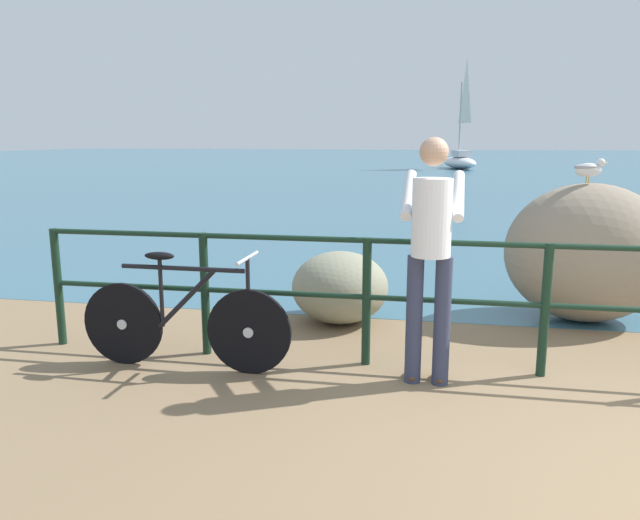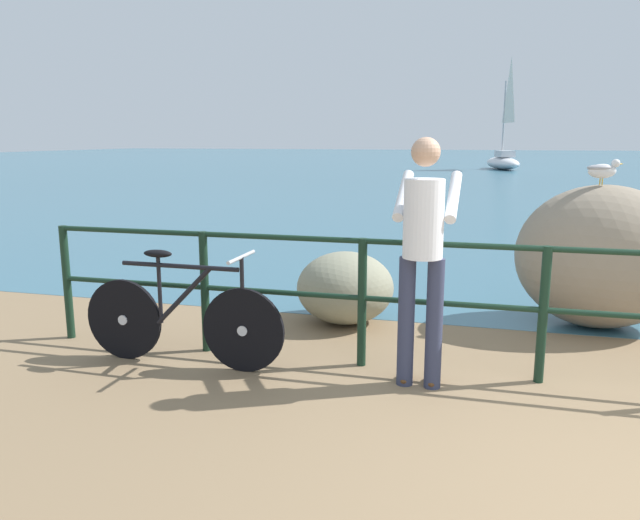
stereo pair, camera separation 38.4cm
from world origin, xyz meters
TOP-DOWN VIEW (x-y plane):
  - ground_plane at (0.00, 20.00)m, footprint 120.00×120.00m
  - sea_surface at (0.00, 47.97)m, footprint 120.00×90.00m
  - bicycle at (-3.37, 1.37)m, footprint 1.70×0.48m
  - person_at_railing at (-1.52, 1.44)m, footprint 0.45×0.64m
  - breakwater_boulder_main at (-0.03, 3.31)m, footprint 1.55×1.23m
  - breakwater_boulder_left at (-2.38, 2.82)m, footprint 0.94×0.97m
  - seagull at (-0.09, 3.25)m, footprint 0.34×0.19m
  - sailboat at (-0.11, 33.97)m, footprint 2.46×4.59m

SIDE VIEW (x-z plane):
  - ground_plane at x=0.00m, z-range -0.10..0.00m
  - sea_surface at x=0.00m, z-range 0.00..0.01m
  - breakwater_boulder_left at x=-2.38m, z-range 0.00..0.69m
  - bicycle at x=-3.37m, z-range -0.07..0.85m
  - breakwater_boulder_main at x=-0.03m, z-range 0.00..1.35m
  - sailboat at x=-0.11m, z-range -2.37..3.79m
  - person_at_railing at x=-1.52m, z-range 0.10..1.88m
  - seagull at x=-0.09m, z-range 1.37..1.61m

